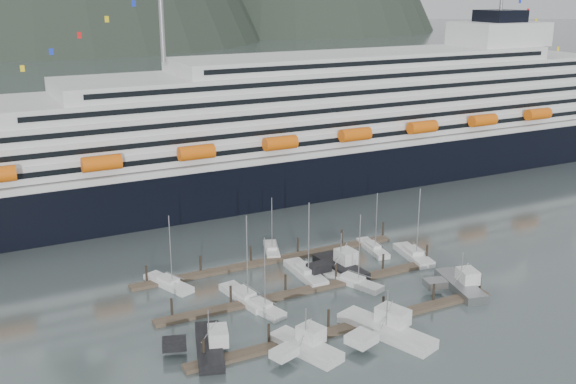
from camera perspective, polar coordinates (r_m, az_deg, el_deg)
name	(u,v)px	position (r m, az deg, el deg)	size (l,w,h in m)	color
ground	(344,293)	(104.68, 4.76, -8.50)	(1600.00, 1600.00, 0.00)	#4F5D5D
cruise_ship	(332,132)	(160.51, 3.72, 5.10)	(210.00, 30.40, 50.30)	black
dock_near	(351,326)	(94.68, 5.39, -11.21)	(48.18, 2.28, 3.20)	#4B3E30
dock_mid	(306,290)	(104.67, 1.56, -8.26)	(48.18, 2.28, 3.20)	#4B3E30
dock_far	(270,260)	(115.25, -1.54, -5.81)	(48.18, 2.28, 3.20)	#4B3E30
sailboat_a	(261,308)	(98.90, -2.27, -9.78)	(4.56, 8.85, 11.92)	silver
sailboat_b	(244,297)	(102.11, -3.73, -8.89)	(4.26, 10.79, 14.12)	silver
sailboat_c	(305,273)	(109.88, 1.48, -6.91)	(3.35, 10.97, 13.35)	silver
sailboat_d	(353,282)	(107.51, 5.53, -7.57)	(5.96, 10.51, 12.21)	silver
sailboat_e	(169,284)	(107.98, -10.08, -7.65)	(5.77, 9.97, 12.32)	silver
sailboat_f	(272,250)	(119.40, -1.39, -4.93)	(4.86, 8.22, 10.69)	silver
sailboat_g	(373,248)	(120.99, 7.19, -4.76)	(3.58, 9.48, 11.34)	silver
sailboat_h	(413,256)	(118.87, 10.57, -5.31)	(4.49, 10.45, 13.34)	silver
trawler_a	(208,345)	(89.26, -6.77, -12.74)	(9.31, 12.06, 6.36)	black
trawler_b	(305,346)	(88.40, 1.44, -12.90)	(8.89, 10.89, 6.71)	silver
trawler_c	(385,329)	(93.02, 8.25, -11.44)	(11.25, 14.59, 7.24)	silver
trawler_d	(460,284)	(108.30, 14.33, -7.59)	(8.94, 11.74, 6.69)	gray
trawler_e	(340,266)	(111.67, 4.42, -6.28)	(8.79, 11.52, 7.34)	black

